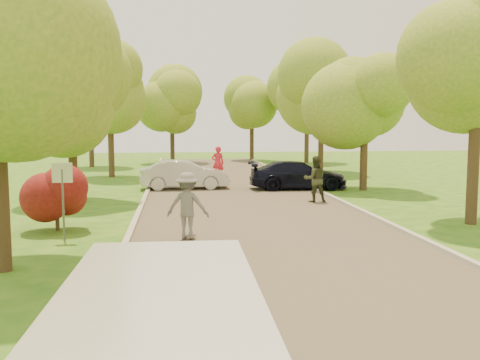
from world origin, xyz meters
name	(u,v)px	position (x,y,z in m)	size (l,w,h in m)	color
ground	(301,274)	(0.00, 0.00, 0.00)	(100.00, 100.00, 0.00)	#2A5F16
road	(251,213)	(0.00, 8.00, 0.01)	(8.00, 60.00, 0.01)	#4C4438
curb_left	(138,213)	(-4.05, 8.00, 0.06)	(0.18, 60.00, 0.12)	#B2AD9E
curb_right	(358,209)	(4.05, 8.00, 0.06)	(0.18, 60.00, 0.12)	#B2AD9E
street_sign	(63,185)	(-5.80, 4.00, 1.56)	(0.55, 0.06, 2.17)	#59595E
red_shrub	(56,195)	(-6.30, 5.50, 1.10)	(1.70, 1.70, 1.95)	#382619
tree_l_mida	(3,32)	(-6.30, 1.00, 5.17)	(4.71, 4.60, 7.39)	#382619
tree_l_midb	(75,91)	(-6.81, 12.00, 4.59)	(4.30, 4.20, 6.62)	#382619
tree_l_far	(113,86)	(-6.39, 22.00, 5.47)	(4.92, 4.80, 7.79)	#382619
tree_r_midb	(369,90)	(6.60, 14.00, 4.88)	(4.51, 4.40, 7.01)	#382619
tree_r_far	(325,85)	(7.23, 24.00, 5.83)	(5.33, 5.20, 8.34)	#382619
tree_bg_a	(93,96)	(-8.78, 30.00, 5.31)	(5.12, 5.00, 7.72)	#382619
tree_bg_b	(310,95)	(8.22, 32.00, 5.54)	(5.12, 5.00, 7.95)	#382619
tree_bg_c	(174,102)	(-2.79, 34.00, 5.02)	(4.92, 4.80, 7.33)	#382619
tree_bg_d	(254,100)	(4.22, 36.00, 5.31)	(5.12, 5.00, 7.72)	#382619
silver_sedan	(184,175)	(-2.30, 15.49, 0.72)	(1.52, 4.36, 1.44)	#BAB9BF
dark_sedan	(298,175)	(3.30, 14.74, 0.70)	(1.96, 4.83, 1.40)	black
longboard	(188,238)	(-2.38, 3.41, 0.10)	(0.47, 0.96, 0.11)	black
skateboarder	(188,205)	(-2.38, 3.41, 1.02)	(1.17, 0.67, 1.81)	slate
person_striped	(218,163)	(-0.30, 19.60, 0.98)	(0.71, 0.47, 1.95)	red
person_olive	(315,179)	(3.01, 10.31, 0.96)	(0.93, 0.73, 1.92)	#323721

